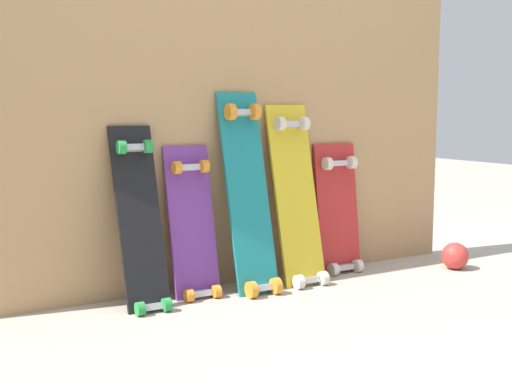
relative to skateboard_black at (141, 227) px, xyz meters
name	(u,v)px	position (x,y,z in m)	size (l,w,h in m)	color
ground_plane	(248,284)	(0.50, 0.07, -0.30)	(12.00, 12.00, 0.00)	#A89E8E
plywood_wall_panel	(239,94)	(0.50, 0.14, 0.50)	(2.24, 0.04, 1.61)	tan
skateboard_black	(141,227)	(0.00, 0.00, 0.00)	(0.17, 0.26, 0.75)	black
skateboard_purple	(193,230)	(0.23, 0.04, -0.04)	(0.19, 0.19, 0.67)	#6B338C
skateboard_teal	(249,200)	(0.46, 0.00, 0.07)	(0.18, 0.27, 0.87)	#197A7F
skateboard_yellow	(297,202)	(0.70, 0.01, 0.04)	(0.20, 0.25, 0.83)	gold
skateboard_red	(338,215)	(0.97, 0.06, -0.04)	(0.22, 0.15, 0.65)	#B22626
rubber_ball	(455,256)	(1.46, -0.18, -0.24)	(0.13, 0.13, 0.13)	red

